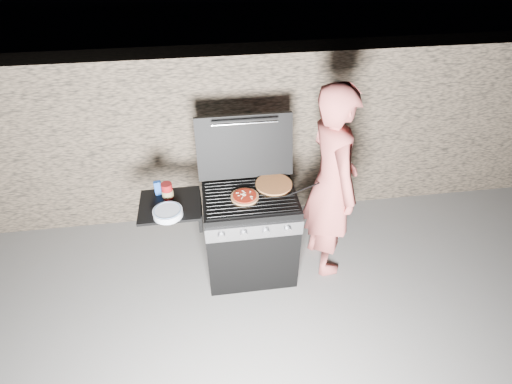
{
  "coord_description": "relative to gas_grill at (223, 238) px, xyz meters",
  "views": [
    {
      "loc": [
        -0.31,
        -2.61,
        2.99
      ],
      "look_at": [
        0.05,
        0.0,
        0.95
      ],
      "focal_mm": 28.0,
      "sensor_mm": 36.0,
      "label": 1
    }
  ],
  "objects": [
    {
      "name": "plate_stack",
      "position": [
        -0.43,
        -0.14,
        0.47
      ],
      "size": [
        0.27,
        0.27,
        0.05
      ],
      "primitive_type": "cylinder",
      "rotation": [
        0.0,
        0.0,
        -0.18
      ],
      "color": "silver",
      "rests_on": "gas_grill"
    },
    {
      "name": "pizza_topped",
      "position": [
        0.2,
        -0.01,
        0.47
      ],
      "size": [
        0.29,
        0.29,
        0.03
      ],
      "primitive_type": null,
      "rotation": [
        0.0,
        0.0,
        0.31
      ],
      "color": "gold",
      "rests_on": "gas_grill"
    },
    {
      "name": "gas_grill",
      "position": [
        0.0,
        0.0,
        0.0
      ],
      "size": [
        1.34,
        0.79,
        0.91
      ],
      "primitive_type": null,
      "color": "black",
      "rests_on": "ground"
    },
    {
      "name": "ground",
      "position": [
        0.25,
        0.0,
        -0.46
      ],
      "size": [
        50.0,
        50.0,
        0.0
      ],
      "primitive_type": "plane",
      "color": "slate"
    },
    {
      "name": "stone_wall",
      "position": [
        0.25,
        1.05,
        0.44
      ],
      "size": [
        8.0,
        0.35,
        1.8
      ],
      "primitive_type": "cube",
      "color": "#78644E",
      "rests_on": "ground"
    },
    {
      "name": "blue_carton",
      "position": [
        -0.51,
        0.15,
        0.51
      ],
      "size": [
        0.07,
        0.05,
        0.13
      ],
      "primitive_type": "cube",
      "rotation": [
        0.0,
        0.0,
        0.23
      ],
      "color": "#174096",
      "rests_on": "gas_grill"
    },
    {
      "name": "person",
      "position": [
        0.96,
        0.05,
        0.47
      ],
      "size": [
        0.53,
        0.73,
        1.86
      ],
      "primitive_type": "imported",
      "rotation": [
        0.0,
        0.0,
        1.71
      ],
      "color": "#B4504B",
      "rests_on": "ground"
    },
    {
      "name": "sauce_jar",
      "position": [
        -0.43,
        0.09,
        0.52
      ],
      "size": [
        0.1,
        0.1,
        0.14
      ],
      "primitive_type": "cylinder",
      "rotation": [
        0.0,
        0.0,
        0.08
      ],
      "color": "maroon",
      "rests_on": "gas_grill"
    },
    {
      "name": "pizza_plain",
      "position": [
        0.47,
        0.13,
        0.46
      ],
      "size": [
        0.37,
        0.37,
        0.02
      ],
      "primitive_type": "cylinder",
      "rotation": [
        0.0,
        0.0,
        -0.18
      ],
      "color": "#BE773E",
      "rests_on": "gas_grill"
    },
    {
      "name": "tongs",
      "position": [
        0.76,
        0.0,
        0.5
      ],
      "size": [
        0.44,
        0.11,
        0.09
      ],
      "primitive_type": "cylinder",
      "rotation": [
        0.0,
        1.4,
        0.23
      ],
      "color": "black",
      "rests_on": "gas_grill"
    }
  ]
}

